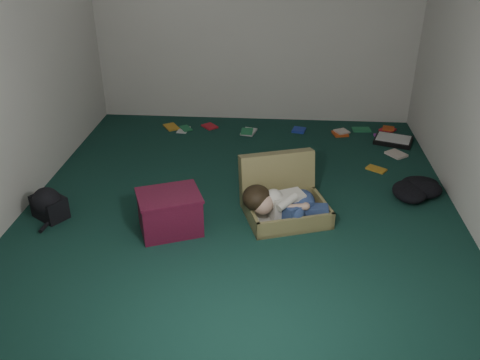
# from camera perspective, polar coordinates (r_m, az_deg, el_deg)

# --- Properties ---
(floor) EXTENTS (4.50, 4.50, 0.00)m
(floor) POSITION_cam_1_polar(r_m,az_deg,el_deg) (4.78, 0.14, -2.85)
(floor) COLOR #13372E
(floor) RESTS_ON ground
(wall_back) EXTENTS (4.50, 0.00, 4.50)m
(wall_back) POSITION_cam_1_polar(r_m,az_deg,el_deg) (6.45, 1.71, 17.76)
(wall_back) COLOR silver
(wall_back) RESTS_ON ground
(wall_front) EXTENTS (4.50, 0.00, 4.50)m
(wall_front) POSITION_cam_1_polar(r_m,az_deg,el_deg) (2.19, -4.21, -3.94)
(wall_front) COLOR silver
(wall_front) RESTS_ON ground
(wall_left) EXTENTS (0.00, 4.50, 4.50)m
(wall_left) POSITION_cam_1_polar(r_m,az_deg,el_deg) (4.83, -24.78, 11.71)
(wall_left) COLOR silver
(wall_left) RESTS_ON ground
(suitcase) EXTENTS (0.88, 0.86, 0.51)m
(suitcase) POSITION_cam_1_polar(r_m,az_deg,el_deg) (4.62, 4.82, -1.93)
(suitcase) COLOR olive
(suitcase) RESTS_ON floor
(person) EXTENTS (0.78, 0.39, 0.32)m
(person) POSITION_cam_1_polar(r_m,az_deg,el_deg) (4.44, 4.95, -2.64)
(person) COLOR silver
(person) RESTS_ON suitcase
(maroon_bin) EXTENTS (0.63, 0.57, 0.36)m
(maroon_bin) POSITION_cam_1_polar(r_m,az_deg,el_deg) (4.37, -7.88, -3.61)
(maroon_bin) COLOR #571128
(maroon_bin) RESTS_ON floor
(backpack) EXTENTS (0.48, 0.46, 0.22)m
(backpack) POSITION_cam_1_polar(r_m,az_deg,el_deg) (4.86, -20.61, -2.76)
(backpack) COLOR black
(backpack) RESTS_ON floor
(clothing_pile) EXTENTS (0.55, 0.48, 0.15)m
(clothing_pile) POSITION_cam_1_polar(r_m,az_deg,el_deg) (5.25, 19.30, -0.59)
(clothing_pile) COLOR black
(clothing_pile) RESTS_ON floor
(paper_tray) EXTENTS (0.50, 0.44, 0.06)m
(paper_tray) POSITION_cam_1_polar(r_m,az_deg,el_deg) (6.33, 16.82, 4.31)
(paper_tray) COLOR black
(paper_tray) RESTS_ON floor
(book_scatter) EXTENTS (2.93, 1.32, 0.02)m
(book_scatter) POSITION_cam_1_polar(r_m,az_deg,el_deg) (6.29, 7.03, 4.97)
(book_scatter) COLOR gold
(book_scatter) RESTS_ON floor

